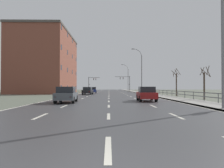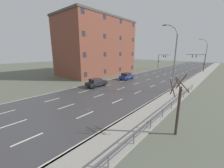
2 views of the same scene
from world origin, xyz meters
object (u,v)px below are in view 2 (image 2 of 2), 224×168
(street_lamp_distant, at_px, (205,56))
(car_far_left, at_px, (127,76))
(traffic_signal_right, at_px, (200,59))
(traffic_signal_left, at_px, (161,59))
(brick_building, at_px, (97,47))
(street_lamp_midground, at_px, (174,60))
(car_mid_centre, at_px, (96,83))

(street_lamp_distant, xyz_separation_m, car_far_left, (-11.48, -29.06, -4.37))
(traffic_signal_right, xyz_separation_m, traffic_signal_left, (-13.28, 1.84, -0.24))
(street_lamp_distant, xyz_separation_m, traffic_signal_right, (-0.96, -3.25, -1.15))
(traffic_signal_right, relative_size, brick_building, 0.26)
(brick_building, bearing_deg, traffic_signal_right, 45.78)
(street_lamp_midground, height_order, car_far_left, street_lamp_midground)
(traffic_signal_left, relative_size, car_mid_centre, 1.31)
(brick_building, bearing_deg, street_lamp_distant, 48.31)
(street_lamp_distant, bearing_deg, street_lamp_midground, -89.94)
(street_lamp_distant, relative_size, car_far_left, 2.53)
(street_lamp_midground, distance_m, car_mid_centre, 13.68)
(street_lamp_midground, bearing_deg, traffic_signal_left, 114.22)
(street_lamp_midground, xyz_separation_m, brick_building, (-23.82, 6.44, 2.67))
(street_lamp_distant, xyz_separation_m, traffic_signal_left, (-14.24, -1.41, -1.39))
(traffic_signal_right, relative_size, traffic_signal_left, 1.05)
(street_lamp_midground, height_order, traffic_signal_right, street_lamp_midground)
(car_mid_centre, relative_size, car_far_left, 1.00)
(car_mid_centre, bearing_deg, traffic_signal_right, 76.44)
(traffic_signal_right, xyz_separation_m, car_mid_centre, (-10.78, -35.33, -3.22))
(street_lamp_midground, distance_m, street_lamp_distant, 33.14)
(street_lamp_distant, height_order, car_far_left, street_lamp_distant)
(street_lamp_distant, height_order, car_mid_centre, street_lamp_distant)
(car_mid_centre, distance_m, brick_building, 18.31)
(street_lamp_midground, relative_size, traffic_signal_left, 1.90)
(car_far_left, distance_m, brick_building, 14.36)
(street_lamp_distant, distance_m, traffic_signal_right, 3.58)
(traffic_signal_left, relative_size, car_far_left, 1.32)
(traffic_signal_right, xyz_separation_m, car_far_left, (-10.52, -25.81, -3.22))
(traffic_signal_right, bearing_deg, car_mid_centre, -106.97)
(street_lamp_midground, relative_size, traffic_signal_right, 1.82)
(street_lamp_midground, distance_m, brick_building, 24.82)
(street_lamp_midground, bearing_deg, car_far_left, 160.48)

